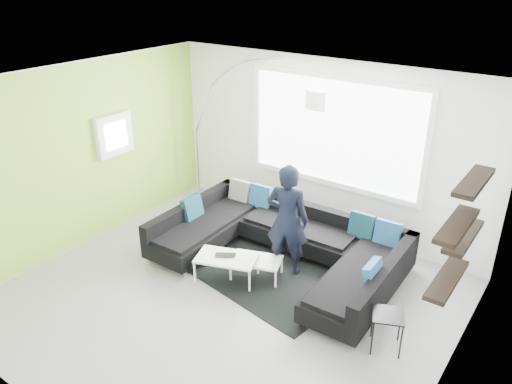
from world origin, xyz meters
TOP-DOWN VIEW (x-y plane):
  - ground at (0.00, 0.00)m, footprint 5.50×5.50m
  - room_shell at (0.04, 0.21)m, footprint 5.54×5.04m
  - sectional_sofa at (0.13, 1.03)m, footprint 3.45×2.19m
  - rug at (0.06, 0.94)m, footprint 2.76×2.19m
  - coffee_table at (-0.12, 0.50)m, footprint 1.22×0.95m
  - arc_lamp at (-2.28, 2.05)m, footprint 2.76×1.69m
  - side_table at (2.07, 0.35)m, footprint 0.45×0.45m
  - person at (0.29, 1.03)m, footprint 0.82×0.73m
  - laptop at (-0.29, 0.35)m, footprint 0.45×0.44m

SIDE VIEW (x-z plane):
  - ground at x=0.00m, z-range 0.00..0.00m
  - rug at x=0.06m, z-range 0.00..0.01m
  - coffee_table at x=-0.12m, z-range 0.00..0.35m
  - side_table at x=2.07m, z-range 0.00..0.47m
  - sectional_sofa at x=0.13m, z-range -0.04..0.69m
  - laptop at x=-0.29m, z-range 0.35..0.37m
  - person at x=0.29m, z-range 0.00..1.65m
  - arc_lamp at x=-2.28m, z-range 0.00..2.73m
  - room_shell at x=0.04m, z-range 0.40..3.22m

